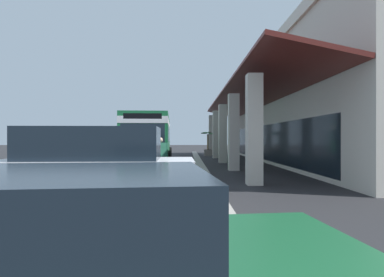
% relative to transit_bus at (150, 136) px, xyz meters
% --- Properties ---
extents(ground, '(120.00, 120.00, 0.00)m').
position_rel_transit_bus_xyz_m(ground, '(0.46, 8.26, -1.85)').
color(ground, '#262628').
extents(curb_strip, '(31.69, 0.50, 0.12)m').
position_rel_transit_bus_xyz_m(curb_strip, '(-0.36, 3.31, -1.79)').
color(curb_strip, '#9E998E').
rests_on(curb_strip, ground).
extents(plaza_building, '(26.71, 13.59, 7.92)m').
position_rel_transit_bus_xyz_m(plaza_building, '(-0.36, 12.93, 2.11)').
color(plaza_building, beige).
rests_on(plaza_building, ground).
extents(transit_bus, '(11.32, 3.16, 3.34)m').
position_rel_transit_bus_xyz_m(transit_bus, '(0.00, 0.00, 0.00)').
color(transit_bus, '#196638').
rests_on(transit_bus, ground).
extents(parked_suv_white, '(2.80, 4.85, 1.97)m').
position_rel_transit_bus_xyz_m(parked_suv_white, '(13.88, 0.26, -0.84)').
color(parked_suv_white, silver).
rests_on(parked_suv_white, ground).
extents(parked_suv_red, '(4.83, 2.26, 1.97)m').
position_rel_transit_bus_xyz_m(parked_suv_red, '(-4.70, -8.50, -0.84)').
color(parked_suv_red, maroon).
rests_on(parked_suv_red, ground).
extents(pedestrian, '(0.46, 0.64, 1.73)m').
position_rel_transit_bus_xyz_m(pedestrian, '(7.51, 1.32, -0.87)').
color(pedestrian, '#38383D').
rests_on(pedestrian, ground).
extents(potted_palm, '(1.78, 1.67, 2.36)m').
position_rel_transit_bus_xyz_m(potted_palm, '(-9.26, 4.50, -1.14)').
color(potted_palm, gray).
rests_on(potted_palm, ground).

